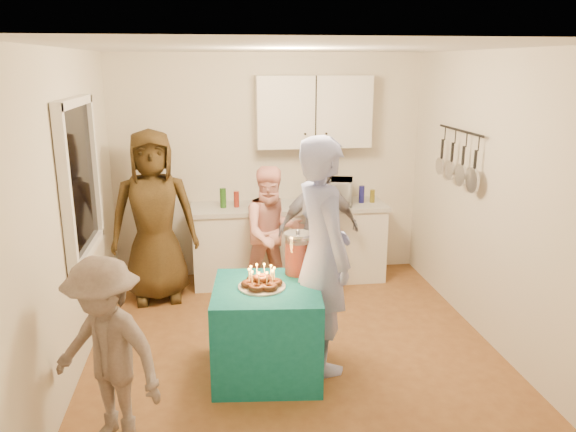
{
  "coord_description": "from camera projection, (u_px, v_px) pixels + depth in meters",
  "views": [
    {
      "loc": [
        -0.68,
        -4.48,
        2.49
      ],
      "look_at": [
        0.0,
        0.35,
        1.15
      ],
      "focal_mm": 35.0,
      "sensor_mm": 36.0,
      "label": 1
    }
  ],
  "objects": [
    {
      "name": "floor",
      "position": [
        293.0,
        350.0,
        5.03
      ],
      "size": [
        4.0,
        4.0,
        0.0
      ],
      "primitive_type": "plane",
      "color": "brown",
      "rests_on": "ground"
    },
    {
      "name": "ceiling",
      "position": [
        294.0,
        47.0,
        4.34
      ],
      "size": [
        4.0,
        4.0,
        0.0
      ],
      "primitive_type": "plane",
      "color": "white",
      "rests_on": "floor"
    },
    {
      "name": "back_wall",
      "position": [
        269.0,
        167.0,
        6.59
      ],
      "size": [
        3.6,
        3.6,
        0.0
      ],
      "primitive_type": "plane",
      "color": "silver",
      "rests_on": "floor"
    },
    {
      "name": "left_wall",
      "position": [
        69.0,
        218.0,
        4.44
      ],
      "size": [
        4.0,
        4.0,
        0.0
      ],
      "primitive_type": "plane",
      "color": "silver",
      "rests_on": "floor"
    },
    {
      "name": "right_wall",
      "position": [
        496.0,
        202.0,
        4.92
      ],
      "size": [
        4.0,
        4.0,
        0.0
      ],
      "primitive_type": "plane",
      "color": "silver",
      "rests_on": "floor"
    },
    {
      "name": "window_night",
      "position": [
        79.0,
        179.0,
        4.67
      ],
      "size": [
        0.04,
        1.0,
        1.2
      ],
      "primitive_type": "cube",
      "color": "black",
      "rests_on": "left_wall"
    },
    {
      "name": "counter",
      "position": [
        289.0,
        244.0,
        6.56
      ],
      "size": [
        2.2,
        0.58,
        0.86
      ],
      "primitive_type": "cube",
      "color": "white",
      "rests_on": "floor"
    },
    {
      "name": "countertop",
      "position": [
        289.0,
        207.0,
        6.44
      ],
      "size": [
        2.24,
        0.62,
        0.05
      ],
      "primitive_type": "cube",
      "color": "beige",
      "rests_on": "counter"
    },
    {
      "name": "upper_cabinet",
      "position": [
        313.0,
        112.0,
        6.35
      ],
      "size": [
        1.3,
        0.3,
        0.8
      ],
      "primitive_type": "cube",
      "color": "white",
      "rests_on": "back_wall"
    },
    {
      "name": "pot_rack",
      "position": [
        456.0,
        156.0,
        5.5
      ],
      "size": [
        0.12,
        1.0,
        0.6
      ],
      "primitive_type": "cube",
      "color": "black",
      "rests_on": "right_wall"
    },
    {
      "name": "microwave",
      "position": [
        329.0,
        191.0,
        6.46
      ],
      "size": [
        0.59,
        0.48,
        0.29
      ],
      "primitive_type": "imported",
      "rotation": [
        0.0,
        0.0,
        -0.26
      ],
      "color": "white",
      "rests_on": "countertop"
    },
    {
      "name": "party_table",
      "position": [
        267.0,
        330.0,
        4.57
      ],
      "size": [
        0.93,
        0.93,
        0.76
      ],
      "primitive_type": "cube",
      "rotation": [
        0.0,
        0.0,
        -0.1
      ],
      "color": "#116E73",
      "rests_on": "floor"
    },
    {
      "name": "donut_cake",
      "position": [
        262.0,
        277.0,
        4.44
      ],
      "size": [
        0.38,
        0.38,
        0.18
      ],
      "primitive_type": null,
      "color": "#381C0C",
      "rests_on": "party_table"
    },
    {
      "name": "punch_jar",
      "position": [
        298.0,
        255.0,
        4.71
      ],
      "size": [
        0.22,
        0.22,
        0.34
      ],
      "primitive_type": "cylinder",
      "color": "red",
      "rests_on": "party_table"
    },
    {
      "name": "man_birthday",
      "position": [
        323.0,
        255.0,
        4.55
      ],
      "size": [
        0.62,
        0.8,
        1.95
      ],
      "primitive_type": "imported",
      "rotation": [
        0.0,
        0.0,
        1.8
      ],
      "color": "#A0AAE9",
      "rests_on": "floor"
    },
    {
      "name": "woman_back_left",
      "position": [
        154.0,
        217.0,
        5.9
      ],
      "size": [
        0.96,
        0.68,
        1.84
      ],
      "primitive_type": "imported",
      "rotation": [
        0.0,
        0.0,
        0.11
      ],
      "color": "brown",
      "rests_on": "floor"
    },
    {
      "name": "woman_back_center",
      "position": [
        273.0,
        233.0,
        6.0
      ],
      "size": [
        0.79,
        0.66,
        1.45
      ],
      "primitive_type": "imported",
      "rotation": [
        0.0,
        0.0,
        0.17
      ],
      "color": "pink",
      "rests_on": "floor"
    },
    {
      "name": "woman_back_right",
      "position": [
        319.0,
        230.0,
        5.97
      ],
      "size": [
        0.95,
        0.53,
        1.54
      ],
      "primitive_type": "imported",
      "rotation": [
        0.0,
        0.0,
        0.17
      ],
      "color": "#101338",
      "rests_on": "floor"
    },
    {
      "name": "child_near_left",
      "position": [
        107.0,
        353.0,
        3.66
      ],
      "size": [
        0.98,
        0.87,
        1.32
      ],
      "primitive_type": "imported",
      "rotation": [
        0.0,
        0.0,
        -0.57
      ],
      "color": "#60524C",
      "rests_on": "floor"
    }
  ]
}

